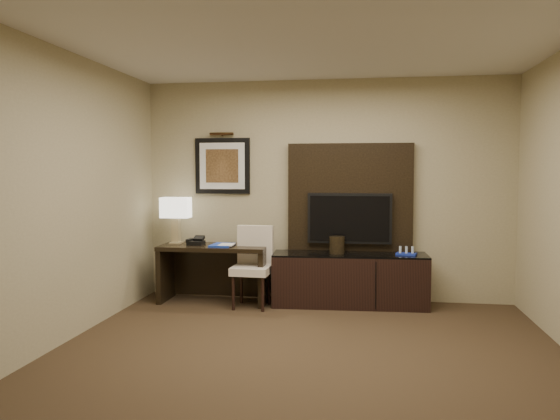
% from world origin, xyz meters
% --- Properties ---
extents(floor, '(4.50, 5.00, 0.01)m').
position_xyz_m(floor, '(0.00, 0.00, -0.01)').
color(floor, '#352617').
rests_on(floor, ground).
extents(ceiling, '(4.50, 5.00, 0.01)m').
position_xyz_m(ceiling, '(0.00, 0.00, 2.70)').
color(ceiling, silver).
rests_on(ceiling, wall_back).
extents(wall_back, '(4.50, 0.01, 2.70)m').
position_xyz_m(wall_back, '(0.00, 2.50, 1.35)').
color(wall_back, tan).
rests_on(wall_back, floor).
extents(wall_front, '(4.50, 0.01, 2.70)m').
position_xyz_m(wall_front, '(0.00, -2.50, 1.35)').
color(wall_front, tan).
rests_on(wall_front, floor).
extents(wall_left, '(0.01, 5.00, 2.70)m').
position_xyz_m(wall_left, '(-2.25, 0.00, 1.35)').
color(wall_left, tan).
rests_on(wall_left, floor).
extents(desk, '(1.30, 0.56, 0.69)m').
position_xyz_m(desk, '(-1.31, 2.10, 0.35)').
color(desk, black).
rests_on(desk, floor).
extents(credenza, '(1.82, 0.59, 0.62)m').
position_xyz_m(credenza, '(0.31, 2.17, 0.31)').
color(credenza, black).
rests_on(credenza, floor).
extents(tv_wall_panel, '(1.50, 0.12, 1.30)m').
position_xyz_m(tv_wall_panel, '(0.30, 2.44, 1.27)').
color(tv_wall_panel, black).
rests_on(tv_wall_panel, wall_back).
extents(tv, '(1.00, 0.08, 0.60)m').
position_xyz_m(tv, '(0.30, 2.34, 1.02)').
color(tv, black).
rests_on(tv, tv_wall_panel).
extents(artwork, '(0.70, 0.04, 0.70)m').
position_xyz_m(artwork, '(-1.30, 2.48, 1.65)').
color(artwork, black).
rests_on(artwork, wall_back).
extents(picture_light, '(0.04, 0.04, 0.30)m').
position_xyz_m(picture_light, '(-1.30, 2.44, 2.05)').
color(picture_light, '#3B2413').
rests_on(picture_light, wall_back).
extents(desk_chair, '(0.45, 0.51, 0.90)m').
position_xyz_m(desk_chair, '(-0.81, 1.91, 0.45)').
color(desk_chair, '#EEDEC7').
rests_on(desk_chair, floor).
extents(table_lamp, '(0.36, 0.26, 0.52)m').
position_xyz_m(table_lamp, '(-1.82, 2.18, 0.95)').
color(table_lamp, tan).
rests_on(table_lamp, desk).
extents(desk_phone, '(0.19, 0.18, 0.09)m').
position_xyz_m(desk_phone, '(-1.54, 2.10, 0.74)').
color(desk_phone, black).
rests_on(desk_phone, desk).
extents(blue_folder, '(0.26, 0.34, 0.02)m').
position_xyz_m(blue_folder, '(-1.20, 2.05, 0.70)').
color(blue_folder, '#1B3BB1').
rests_on(blue_folder, desk).
extents(book, '(0.18, 0.02, 0.24)m').
position_xyz_m(book, '(-1.23, 2.04, 0.81)').
color(book, '#B6A78F').
rests_on(book, desk).
extents(ice_bucket, '(0.20, 0.20, 0.20)m').
position_xyz_m(ice_bucket, '(0.16, 2.16, 0.72)').
color(ice_bucket, black).
rests_on(ice_bucket, credenza).
extents(minibar_tray, '(0.25, 0.19, 0.08)m').
position_xyz_m(minibar_tray, '(0.96, 2.18, 0.66)').
color(minibar_tray, '#182CA0').
rests_on(minibar_tray, credenza).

